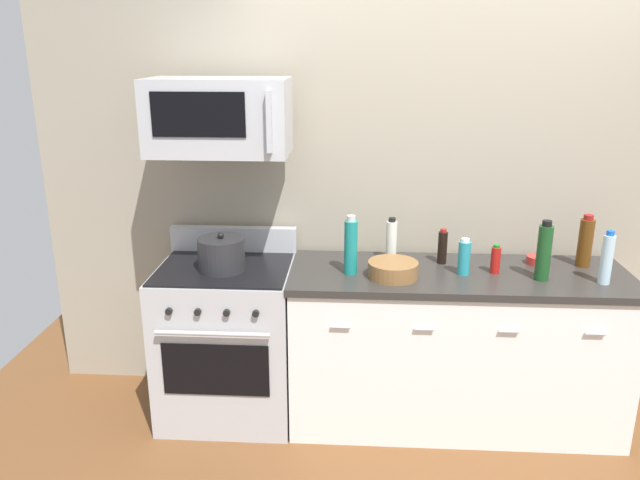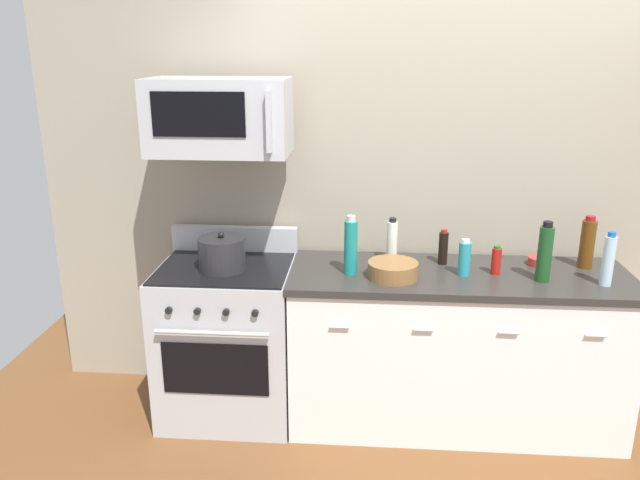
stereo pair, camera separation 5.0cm
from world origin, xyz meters
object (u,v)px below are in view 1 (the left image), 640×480
at_px(bottle_water_clear, 607,259).
at_px(range_oven, 228,339).
at_px(bottle_sparkling_teal, 351,246).
at_px(bottle_wine_green, 544,252).
at_px(bowl_wooden_salad, 393,269).
at_px(bottle_vinegar_white, 391,240).
at_px(bowl_red_small, 538,260).
at_px(bottle_dish_soap, 464,257).
at_px(stockpot, 222,254).
at_px(bottle_wine_amber, 585,242).
at_px(bottle_soy_sauce_dark, 442,247).
at_px(bottle_hot_sauce_red, 495,259).
at_px(microwave, 219,117).

bearing_deg(bottle_water_clear, range_oven, 176.44).
bearing_deg(bottle_water_clear, bottle_sparkling_teal, 177.20).
relative_size(bottle_wine_green, bowl_wooden_salad, 1.21).
height_order(bottle_vinegar_white, bowl_red_small, bottle_vinegar_white).
relative_size(bottle_sparkling_teal, bottle_vinegar_white, 1.28).
height_order(bottle_dish_soap, stockpot, stockpot).
xyz_separation_m(range_oven, bowl_red_small, (1.77, 0.16, 0.48)).
bearing_deg(bottle_sparkling_teal, range_oven, 175.03).
relative_size(bottle_wine_green, stockpot, 1.26).
distance_m(bottle_wine_amber, bowl_red_small, 0.27).
bearing_deg(range_oven, bottle_soy_sauce_dark, 6.56).
bearing_deg(bottle_wine_amber, bottle_wine_green, -141.68).
height_order(bottle_water_clear, bottle_wine_amber, bottle_wine_amber).
relative_size(bottle_wine_amber, bottle_dish_soap, 1.46).
distance_m(range_oven, bottle_vinegar_white, 1.11).
xyz_separation_m(bottle_water_clear, bottle_dish_soap, (-0.71, 0.09, -0.04)).
distance_m(bottle_wine_green, bottle_soy_sauce_dark, 0.55).
xyz_separation_m(bottle_sparkling_teal, bottle_water_clear, (1.33, -0.06, -0.02)).
distance_m(bottle_hot_sauce_red, bottle_dish_soap, 0.18).
bearing_deg(bowl_red_small, bottle_soy_sauce_dark, -178.04).
distance_m(bottle_hot_sauce_red, bowl_wooden_salad, 0.57).
bearing_deg(range_oven, bottle_hot_sauce_red, -0.02).
bearing_deg(stockpot, bowl_red_small, 6.86).
bearing_deg(bottle_hot_sauce_red, bottle_wine_green, -21.53).
xyz_separation_m(bottle_hot_sauce_red, bottle_wine_amber, (0.52, 0.14, 0.07)).
relative_size(bottle_sparkling_teal, bowl_wooden_salad, 1.21).
distance_m(range_oven, bottle_dish_soap, 1.43).
bearing_deg(bowl_wooden_salad, bottle_vinegar_white, 89.62).
relative_size(bottle_water_clear, bottle_wine_amber, 0.97).
height_order(bottle_wine_amber, bowl_red_small, bottle_wine_amber).
bearing_deg(microwave, stockpot, -90.13).
bearing_deg(bottle_wine_green, range_oven, 177.02).
bearing_deg(bottle_soy_sauce_dark, bottle_vinegar_white, 175.00).
distance_m(bottle_soy_sauce_dark, bottle_wine_amber, 0.79).
bearing_deg(bottle_soy_sauce_dark, bowl_wooden_salad, -139.86).
height_order(bottle_wine_green, bottle_dish_soap, bottle_wine_green).
relative_size(bottle_dish_soap, bowl_wooden_salad, 0.76).
height_order(bottle_vinegar_white, bowl_wooden_salad, bottle_vinegar_white).
xyz_separation_m(microwave, bowl_wooden_salad, (0.94, -0.15, -0.78)).
height_order(bottle_water_clear, stockpot, bottle_water_clear).
xyz_separation_m(range_oven, bottle_dish_soap, (1.32, -0.04, 0.55)).
bearing_deg(bottle_vinegar_white, bottle_soy_sauce_dark, -5.00).
height_order(bottle_sparkling_teal, bottle_dish_soap, bottle_sparkling_teal).
bearing_deg(bottle_hot_sauce_red, microwave, 178.27).
bearing_deg(microwave, bowl_wooden_salad, -8.99).
relative_size(microwave, bottle_sparkling_teal, 2.27).
xyz_separation_m(bottle_vinegar_white, bottle_dish_soap, (0.38, -0.20, -0.03)).
xyz_separation_m(bottle_wine_green, bottle_sparkling_teal, (-1.02, 0.03, 0.00)).
xyz_separation_m(bowl_wooden_salad, bowl_red_small, (0.83, 0.26, -0.02)).
bearing_deg(stockpot, bottle_wine_green, -1.21).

